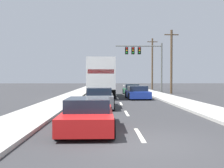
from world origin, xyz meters
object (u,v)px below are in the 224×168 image
(car_blue, at_px, (137,93))
(utility_pole_mid, at_px, (171,61))
(car_red, at_px, (88,115))
(car_green, at_px, (131,90))
(utility_pole_far, at_px, (152,63))
(traffic_signal_mast, at_px, (141,54))
(box_truck, at_px, (101,76))
(car_gray, at_px, (100,98))

(car_blue, height_order, utility_pole_mid, utility_pole_mid)
(car_red, distance_m, car_green, 20.01)
(car_green, distance_m, utility_pole_far, 14.90)
(car_blue, bearing_deg, car_red, -104.84)
(car_red, bearing_deg, car_blue, 75.16)
(car_red, relative_size, car_green, 1.02)
(utility_pole_far, bearing_deg, traffic_signal_mast, -110.32)
(traffic_signal_mast, distance_m, utility_pole_far, 9.63)
(car_green, distance_m, car_blue, 6.18)
(box_truck, height_order, car_red, box_truck)
(car_red, height_order, utility_pole_mid, utility_pole_mid)
(utility_pole_far, bearing_deg, car_green, -110.66)
(box_truck, bearing_deg, utility_pole_mid, 33.74)
(traffic_signal_mast, height_order, utility_pole_mid, utility_pole_mid)
(car_gray, xyz_separation_m, car_red, (-0.23, -6.73, -0.06))
(car_blue, distance_m, utility_pole_far, 20.66)
(car_red, relative_size, car_blue, 0.99)
(car_gray, height_order, utility_pole_far, utility_pole_far)
(box_truck, height_order, utility_pole_far, utility_pole_far)
(box_truck, distance_m, car_green, 5.72)
(box_truck, relative_size, car_red, 2.11)
(utility_pole_far, bearing_deg, car_gray, -107.89)
(utility_pole_far, bearing_deg, car_red, -104.79)
(car_red, bearing_deg, traffic_signal_mast, 77.36)
(traffic_signal_mast, bearing_deg, utility_pole_mid, -38.62)
(car_red, relative_size, utility_pole_mid, 0.51)
(car_blue, relative_size, utility_pole_mid, 0.52)
(box_truck, bearing_deg, traffic_signal_mast, 58.68)
(box_truck, height_order, car_blue, box_truck)
(car_gray, xyz_separation_m, car_green, (3.45, 12.94, -0.04))
(car_red, height_order, traffic_signal_mast, traffic_signal_mast)
(box_truck, bearing_deg, car_blue, -29.71)
(car_blue, xyz_separation_m, utility_pole_far, (5.16, 19.59, 4.06))
(traffic_signal_mast, relative_size, utility_pole_mid, 0.85)
(utility_pole_mid, bearing_deg, box_truck, -146.26)
(box_truck, xyz_separation_m, car_red, (-0.15, -15.45, -1.60))
(utility_pole_mid, bearing_deg, car_gray, -120.75)
(utility_pole_far, bearing_deg, utility_pole_mid, -89.28)
(box_truck, relative_size, utility_pole_far, 0.97)
(traffic_signal_mast, height_order, utility_pole_far, utility_pole_far)
(box_truck, distance_m, utility_pole_far, 19.77)
(car_gray, relative_size, car_blue, 1.04)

